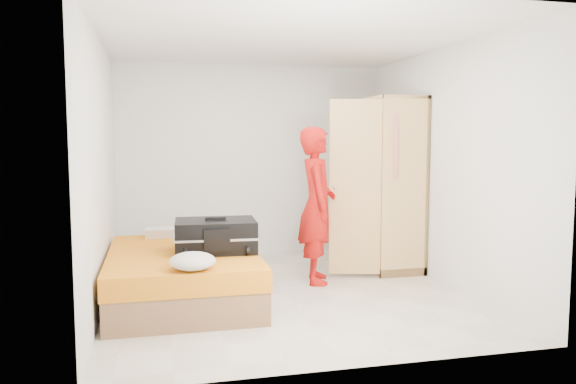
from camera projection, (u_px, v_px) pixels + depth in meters
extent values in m
plane|color=beige|center=(284.00, 292.00, 5.89)|extent=(4.00, 4.00, 0.00)
plane|color=white|center=(284.00, 40.00, 5.63)|extent=(4.00, 4.00, 0.00)
cube|color=white|center=(252.00, 161.00, 7.70)|extent=(3.60, 0.02, 2.60)
cube|color=white|center=(350.00, 185.00, 3.82)|extent=(3.60, 0.02, 2.60)
cube|color=white|center=(101.00, 171.00, 5.35)|extent=(0.02, 4.00, 2.60)
cube|color=white|center=(443.00, 167.00, 6.17)|extent=(0.02, 4.00, 2.60)
cube|color=brown|center=(183.00, 285.00, 5.61)|extent=(1.40, 2.00, 0.30)
cube|color=orange|center=(182.00, 260.00, 5.59)|extent=(1.42, 2.02, 0.20)
cube|color=#E7C170|center=(405.00, 183.00, 7.06)|extent=(0.04, 1.20, 2.10)
cube|color=#E7C170|center=(405.00, 187.00, 6.44)|extent=(0.58, 0.04, 2.10)
cube|color=#E7C170|center=(368.00, 180.00, 7.56)|extent=(0.58, 0.04, 2.10)
cube|color=#E7C170|center=(387.00, 100.00, 6.90)|extent=(0.58, 1.20, 0.04)
cube|color=#AF814B|center=(384.00, 262.00, 7.10)|extent=(0.58, 1.20, 0.10)
cube|color=#E7C170|center=(356.00, 182.00, 7.23)|extent=(0.04, 0.59, 2.00)
cube|color=#E7C170|center=(355.00, 188.00, 6.40)|extent=(0.58, 0.19, 2.00)
cylinder|color=#B2B2B7|center=(386.00, 113.00, 6.91)|extent=(0.02, 1.10, 0.02)
imported|color=red|center=(317.00, 205.00, 6.24)|extent=(0.53, 0.70, 1.74)
cube|color=black|center=(216.00, 236.00, 5.54)|extent=(0.81, 0.60, 0.31)
cube|color=black|center=(215.00, 218.00, 5.52)|extent=(0.20, 0.07, 0.03)
ellipsoid|color=beige|center=(192.00, 261.00, 4.77)|extent=(0.40, 0.40, 0.15)
cube|color=beige|center=(169.00, 232.00, 6.37)|extent=(0.53, 0.28, 0.10)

